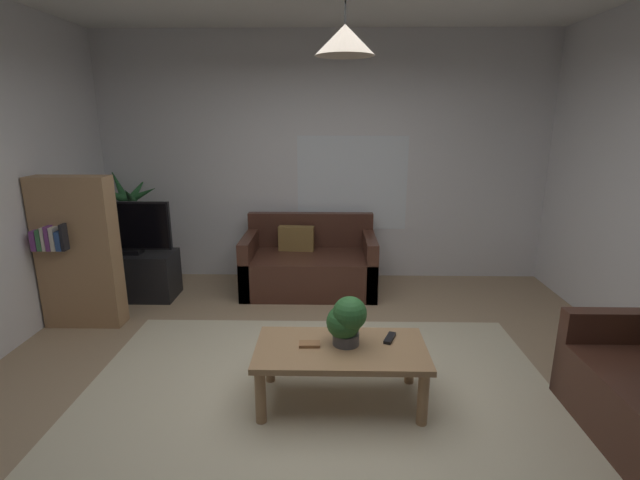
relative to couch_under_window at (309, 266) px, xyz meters
The scene contains 14 objects.
floor 2.07m from the couch_under_window, 85.66° to the right, with size 5.18×5.05×0.02m, color #9E8466.
rug 2.27m from the couch_under_window, 86.05° to the right, with size 3.37×2.78×0.01m, color beige.
wall_back 1.26m from the couch_under_window, 73.05° to the left, with size 5.30×0.06×2.84m, color silver.
window_pane 1.10m from the couch_under_window, 44.28° to the left, with size 1.29×0.01×1.10m, color white.
couch_under_window is the anchor object (origin of this frame).
coffee_table 2.15m from the couch_under_window, 81.88° to the right, with size 1.15×0.59×0.41m.
book_on_table_0 2.11m from the couch_under_window, 87.49° to the right, with size 0.14×0.08×0.02m, color #99663F.
remote_on_table_0 2.11m from the couch_under_window, 72.26° to the right, with size 0.05×0.16×0.02m, color black.
potted_plant_on_table 2.14m from the couch_under_window, 80.79° to the right, with size 0.27×0.25×0.34m.
tv_stand 1.91m from the couch_under_window, behind, with size 0.90×0.44×0.50m, color black.
tv 1.98m from the couch_under_window, behind, with size 0.90×0.16×0.56m.
potted_palm_corner 2.10m from the couch_under_window, behind, with size 0.74×0.80×1.36m.
bookshelf_corner 2.32m from the couch_under_window, 155.48° to the right, with size 0.70×0.31×1.40m.
pendant_lamp 2.96m from the couch_under_window, 81.88° to the right, with size 0.34×0.34×0.61m.
Camera 1 is at (0.06, -2.84, 1.89)m, focal length 25.63 mm.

